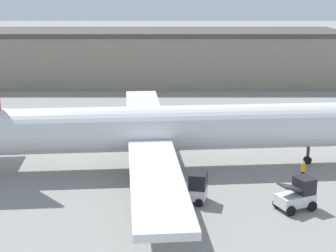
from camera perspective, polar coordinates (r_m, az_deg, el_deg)
The scene contains 6 objects.
ground_plane at distance 45.66m, azimuth 0.00°, elevation -4.65°, with size 400.00×400.00×0.00m, color gray.
terminal_building at distance 86.33m, azimuth -8.29°, elevation 7.62°, with size 80.24×14.72×8.65m.
airplane at distance 44.48m, azimuth -1.38°, elevation -0.29°, with size 42.63×37.69×13.10m.
ground_crew_worker at distance 43.97m, azimuth 14.65°, elevation -4.73°, with size 0.37×0.37×1.67m.
baggage_tug at distance 38.49m, azimuth 2.50°, elevation -6.93°, with size 3.09×2.45×2.29m.
belt_loader_truck at distance 38.34m, azimuth 14.09°, elevation -7.42°, with size 3.11×2.71×2.31m.
Camera 1 is at (-0.07, -42.94, 15.53)m, focal length 55.00 mm.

